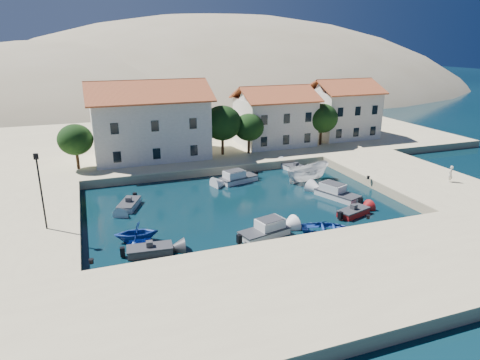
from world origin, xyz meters
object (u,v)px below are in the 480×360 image
at_px(boat_east, 307,181).
at_px(building_left, 149,118).
at_px(building_right, 343,108).
at_px(cabin_cruiser_south, 264,231).
at_px(rowboat_south, 326,231).
at_px(building_mid, 274,115).
at_px(pedestrian, 450,174).
at_px(cabin_cruiser_east, 337,194).
at_px(lamppost, 40,184).

bearing_deg(boat_east, building_left, 40.44).
xyz_separation_m(building_right, cabin_cruiser_south, (-24.79, -27.41, -5.00)).
bearing_deg(rowboat_south, building_mid, 7.44).
bearing_deg(building_right, building_mid, -175.24).
relative_size(cabin_cruiser_south, pedestrian, 2.56).
height_order(building_left, pedestrian, building_left).
distance_m(cabin_cruiser_south, rowboat_south, 5.43).
xyz_separation_m(cabin_cruiser_east, pedestrian, (12.43, -2.15, 1.42)).
xyz_separation_m(building_right, lamppost, (-41.50, -22.00, -0.72)).
xyz_separation_m(cabin_cruiser_south, rowboat_south, (5.33, -0.92, -0.48)).
relative_size(rowboat_south, cabin_cruiser_east, 0.84).
bearing_deg(cabin_cruiser_south, building_right, 33.77).
bearing_deg(lamppost, pedestrian, -2.60).
bearing_deg(cabin_cruiser_east, building_left, 17.25).
height_order(building_right, pedestrian, building_right).
height_order(building_left, cabin_cruiser_east, building_left).
bearing_deg(building_mid, boat_east, -99.10).
relative_size(building_right, cabin_cruiser_south, 2.07).
height_order(rowboat_south, cabin_cruiser_east, cabin_cruiser_east).
relative_size(building_mid, pedestrian, 5.89).
relative_size(cabin_cruiser_south, boat_east, 0.80).
relative_size(building_left, cabin_cruiser_south, 3.23).
height_order(building_left, boat_east, building_left).
relative_size(building_mid, building_right, 1.11).
distance_m(lamppost, boat_east, 28.31).
xyz_separation_m(building_left, lamppost, (-11.50, -20.00, -1.18)).
distance_m(building_mid, boat_east, 15.68).
bearing_deg(boat_east, pedestrian, -131.69).
bearing_deg(cabin_cruiser_south, cabin_cruiser_east, 14.38).
relative_size(lamppost, cabin_cruiser_east, 1.24).
relative_size(cabin_cruiser_east, pedestrian, 2.82).
distance_m(building_left, building_mid, 18.04).
distance_m(building_mid, cabin_cruiser_east, 21.30).
distance_m(building_right, lamppost, 46.98).
xyz_separation_m(boat_east, pedestrian, (12.59, -8.21, 1.89)).
distance_m(rowboat_south, cabin_cruiser_east, 8.53).
xyz_separation_m(cabin_cruiser_south, cabin_cruiser_east, (10.62, 5.76, 0.00)).
distance_m(building_right, cabin_cruiser_south, 37.30).
xyz_separation_m(building_mid, building_right, (12.00, 1.00, 0.25)).
distance_m(building_left, pedestrian, 35.92).
bearing_deg(pedestrian, rowboat_south, -10.21).
bearing_deg(cabin_cruiser_south, rowboat_south, -23.92).
bearing_deg(cabin_cruiser_south, lamppost, 147.94).
distance_m(rowboat_south, boat_east, 13.73).
height_order(building_right, boat_east, building_right).
relative_size(building_left, boat_east, 2.59).
bearing_deg(boat_east, building_right, -51.19).
bearing_deg(building_left, cabin_cruiser_east, -51.16).
height_order(building_mid, cabin_cruiser_south, building_mid).
bearing_deg(rowboat_south, lamppost, 96.66).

